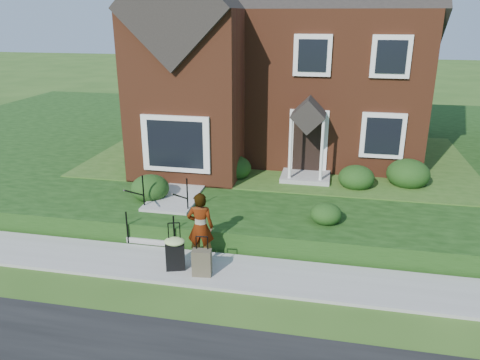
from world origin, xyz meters
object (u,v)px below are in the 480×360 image
(front_steps, at_px, (164,216))
(suitcase_black, at_px, (175,252))
(suitcase_olive, at_px, (202,263))
(woman, at_px, (200,227))

(front_steps, relative_size, suitcase_black, 1.70)
(suitcase_black, bearing_deg, suitcase_olive, -29.18)
(front_steps, height_order, suitcase_olive, front_steps)
(suitcase_black, xyz_separation_m, suitcase_olive, (0.69, -0.14, -0.14))
(front_steps, relative_size, suitcase_olive, 2.09)
(front_steps, xyz_separation_m, suitcase_black, (1.03, -2.03, 0.07))
(woman, bearing_deg, suitcase_black, 41.80)
(suitcase_olive, bearing_deg, front_steps, 122.77)
(woman, xyz_separation_m, suitcase_black, (-0.47, -0.56, -0.43))
(woman, relative_size, suitcase_olive, 1.83)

